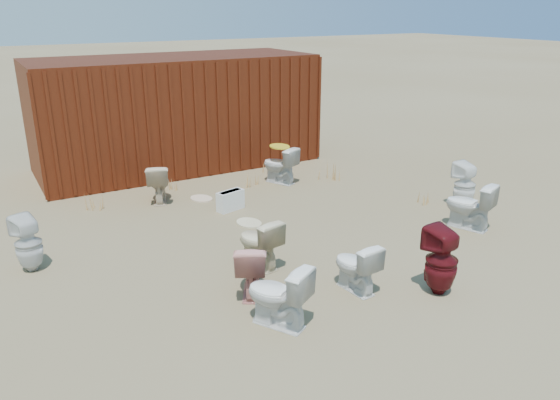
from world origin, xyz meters
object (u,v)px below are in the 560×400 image
toilet_back_beige_right (159,183)px  toilet_back_e (465,185)px  toilet_front_c (356,266)px  toilet_back_a (28,244)px  loose_tank (230,201)px  shipping_container (176,112)px  toilet_back_yellowlid (280,165)px  toilet_front_maroon (441,261)px  toilet_front_a (278,296)px  toilet_front_e (469,206)px  toilet_front_pink (251,268)px  toilet_back_beige_left (259,242)px

toilet_back_beige_right → toilet_back_e: toilet_back_e is taller
toilet_front_c → toilet_back_beige_right: 4.62m
toilet_back_a → loose_tank: size_ratio=1.58×
toilet_back_e → shipping_container: bearing=-56.6°
shipping_container → toilet_back_yellowlid: size_ratio=8.01×
shipping_container → toilet_front_c: 6.75m
shipping_container → toilet_back_e: 6.31m
toilet_back_yellowlid → toilet_back_a: bearing=-5.9°
toilet_front_c → toilet_front_maroon: (0.87, -0.58, 0.11)m
toilet_front_a → toilet_front_e: toilet_front_e is taller
toilet_front_pink → toilet_back_beige_right: 3.91m
toilet_front_c → toilet_back_a: bearing=-42.6°
toilet_front_c → toilet_front_e: bearing=-170.7°
toilet_front_a → toilet_front_maroon: 2.16m
shipping_container → toilet_back_beige_left: bearing=-98.8°
shipping_container → toilet_front_a: shipping_container is taller
toilet_front_c → toilet_front_e: size_ratio=0.86×
toilet_front_e → toilet_back_yellowlid: 3.89m
toilet_back_a → toilet_back_beige_left: size_ratio=1.10×
toilet_back_a → shipping_container: bearing=-151.1°
toilet_front_c → toilet_back_a: toilet_back_a is taller
toilet_front_maroon → toilet_back_a: size_ratio=1.12×
toilet_back_a → toilet_front_c: bearing=123.3°
toilet_front_a → toilet_back_beige_left: (0.52, 1.43, -0.02)m
toilet_back_e → toilet_front_e: bearing=46.6°
toilet_front_e → toilet_back_yellowlid: bearing=-88.5°
toilet_front_pink → toilet_back_e: size_ratio=0.84×
toilet_front_maroon → toilet_back_e: toilet_front_maroon is taller
toilet_back_e → loose_tank: toilet_back_e is taller
shipping_container → toilet_back_beige_right: bearing=-118.3°
toilet_back_e → toilet_back_a: bearing=-9.5°
toilet_front_a → toilet_back_e: (4.79, 1.68, 0.04)m
toilet_back_a → toilet_back_yellowlid: toilet_back_a is taller
toilet_front_a → toilet_back_yellowlid: toilet_front_a is taller
toilet_front_c → toilet_front_e: toilet_front_e is taller
toilet_back_yellowlid → shipping_container: bearing=-85.9°
toilet_front_e → toilet_back_beige_left: bearing=-27.8°
shipping_container → toilet_back_yellowlid: 2.80m
loose_tank → toilet_back_beige_left: bearing=-120.7°
toilet_back_a → toilet_back_beige_left: toilet_back_a is taller
loose_tank → toilet_back_beige_right: bearing=115.8°
toilet_back_beige_left → toilet_back_beige_right: size_ratio=1.00×
toilet_front_e → loose_tank: toilet_front_e is taller
toilet_front_maroon → toilet_front_e: size_ratio=1.14×
shipping_container → toilet_front_maroon: bearing=-84.1°
toilet_back_e → toilet_front_c: bearing=22.6°
toilet_back_beige_left → toilet_back_beige_right: 3.30m
toilet_front_pink → toilet_back_yellowlid: toilet_back_yellowlid is taller
toilet_front_maroon → toilet_front_e: bearing=-149.9°
toilet_front_e → toilet_back_beige_right: toilet_front_e is taller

